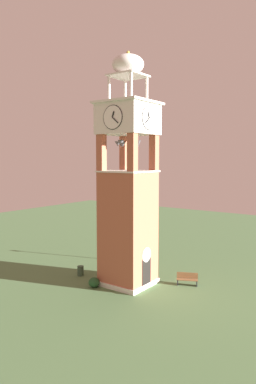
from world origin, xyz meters
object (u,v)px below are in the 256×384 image
(lamp_post, at_px, (133,235))
(clock_tower, at_px, (128,194))
(trash_bin, at_px, (81,271))
(park_bench, at_px, (187,279))

(lamp_post, bearing_deg, clock_tower, -148.42)
(lamp_post, xyz_separation_m, trash_bin, (-5.81, 1.22, -2.13))
(lamp_post, bearing_deg, park_bench, -110.88)
(park_bench, xyz_separation_m, lamp_post, (2.66, 6.98, 2.05))
(clock_tower, distance_m, lamp_post, 7.42)
(park_bench, bearing_deg, clock_tower, 121.91)
(park_bench, bearing_deg, trash_bin, 111.02)
(clock_tower, bearing_deg, park_bench, -58.09)
(park_bench, relative_size, trash_bin, 2.04)
(clock_tower, bearing_deg, lamp_post, 31.58)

